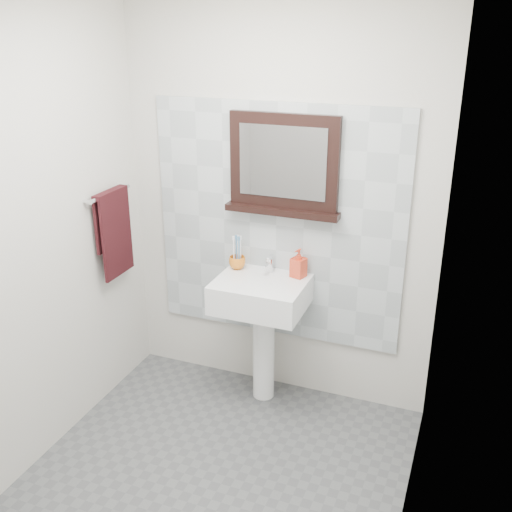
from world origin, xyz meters
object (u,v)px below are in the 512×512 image
Objects in this scene: toothbrush_cup at (237,263)px; soap_dispenser at (299,263)px; hand_towel at (114,227)px; pedestal_sink at (261,307)px; framed_mirror at (284,167)px.

toothbrush_cup is 0.41m from soap_dispenser.
hand_towel is (-0.71, -0.28, 0.24)m from toothbrush_cup.
soap_dispenser reaches higher than toothbrush_cup.
pedestal_sink is at bearing 10.07° from hand_towel.
framed_mirror is at bearing 15.06° from toothbrush_cup.
soap_dispenser is 0.59m from framed_mirror.
soap_dispenser is at bearing 2.33° from toothbrush_cup.
hand_towel is at bearing -169.93° from pedestal_sink.
framed_mirror is at bearing 69.92° from pedestal_sink.
pedestal_sink is 0.36m from soap_dispenser.
pedestal_sink is 1.05m from hand_towel.
toothbrush_cup is 0.80m from hand_towel.
pedestal_sink is at bearing -129.61° from soap_dispenser.
hand_towel is at bearing -148.47° from soap_dispenser.
soap_dispenser is 0.26× the size of framed_mirror.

